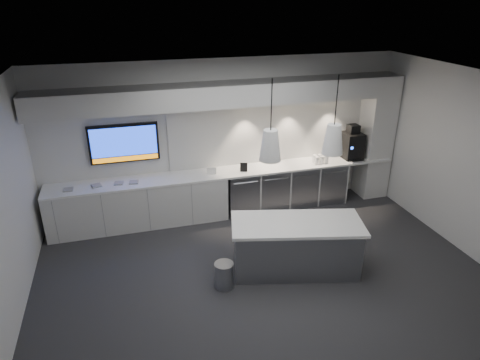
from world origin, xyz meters
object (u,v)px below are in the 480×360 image
object	(u,v)px
island	(296,246)
bin	(224,275)
coffee_machine	(352,144)
wall_tv	(124,143)

from	to	relation	value
island	bin	size ratio (longest dim) A/B	5.30
bin	island	bearing A→B (deg)	5.63
island	bin	distance (m)	1.22
bin	coffee_machine	bearing A→B (deg)	34.79
wall_tv	coffee_machine	distance (m)	4.57
bin	coffee_machine	xyz separation A→B (m)	(3.33, 2.31, 0.99)
coffee_machine	bin	bearing A→B (deg)	-146.19
wall_tv	island	distance (m)	3.62
bin	coffee_machine	size ratio (longest dim) A/B	0.58
island	coffee_machine	bearing A→B (deg)	59.69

